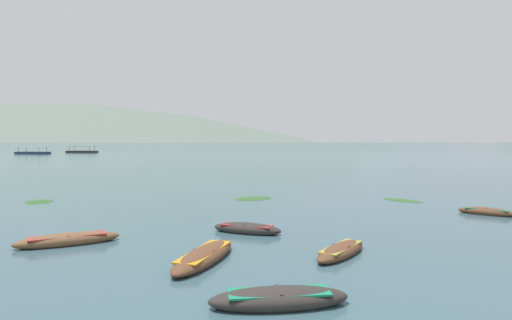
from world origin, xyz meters
The scene contains 14 objects.
ground_plane centered at (0.00, 1500.00, 0.00)m, with size 6000.00×6000.00×0.00m, color #385660.
mountain_1 centered at (-658.59, 2077.33, 305.89)m, with size 2633.93×2633.93×611.79m, color slate.
mountain_2 centered at (503.36, 2087.85, 124.52)m, with size 820.55×820.55×249.04m, color slate.
rowboat_2 centered at (-0.14, 5.46, 0.19)m, with size 3.78×1.73×0.60m.
rowboat_3 centered at (11.84, 19.36, 0.16)m, with size 3.01×2.47×0.52m.
rowboat_4 centered at (-1.58, 13.91, 0.18)m, with size 3.44×1.94×0.58m.
rowboat_5 centered at (-2.75, 9.30, 0.18)m, with size 2.21×4.61×0.57m.
rowboat_6 centered at (2.18, 10.34, 0.16)m, with size 2.68×3.46×0.51m.
rowboat_9 centered at (-8.75, 11.39, 0.19)m, with size 4.03×2.96×0.59m.
ferry_0 centered at (-78.55, 124.24, 0.45)m, with size 10.96×6.19×2.54m.
ferry_1 centered at (-69.57, 139.15, 0.45)m, with size 11.05×5.50×2.54m.
weed_patch_2 centered at (-1.96, 25.20, 0.00)m, with size 2.98×2.06×0.14m, color #2D5628.
weed_patch_3 centered at (-16.69, 22.83, 0.00)m, with size 2.36×1.74×0.14m, color #2D5628.
weed_patch_4 centered at (8.67, 24.78, 0.00)m, with size 3.04×1.25×0.14m, color #2D5628.
Camera 1 is at (-0.18, -5.06, 4.24)m, focal length 29.23 mm.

